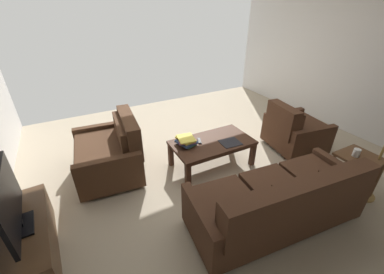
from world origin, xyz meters
TOP-DOWN VIEW (x-y plane):
  - ground_plane at (0.00, 0.00)m, footprint 5.86×5.84m
  - wall_left at (-2.93, 0.00)m, footprint 0.12×5.84m
  - sofa_main at (0.07, 1.41)m, footprint 2.03×0.99m
  - loveseat_near at (1.49, -0.48)m, footprint 0.96×1.21m
  - coffee_table at (0.10, 0.06)m, footprint 1.22×0.68m
  - end_table at (-1.18, 1.47)m, footprint 0.45×0.45m
  - tv_stand at (2.52, 0.57)m, footprint 0.48×1.20m
  - flat_tv at (2.52, 0.57)m, footprint 0.22×0.91m
  - armchair_side at (-1.39, 0.29)m, footprint 0.94×0.95m
  - coffee_mug at (-1.13, 1.43)m, footprint 0.10×0.08m
  - book_stack at (0.48, -0.05)m, footprint 0.30×0.33m
  - tv_remote at (0.27, -0.04)m, footprint 0.10×0.17m
  - loose_magazine at (-0.12, 0.22)m, footprint 0.31×0.27m

SIDE VIEW (x-z plane):
  - ground_plane at x=0.00m, z-range -0.01..0.00m
  - tv_stand at x=2.52m, z-range 0.00..0.44m
  - armchair_side at x=-1.39m, z-range -0.07..0.77m
  - sofa_main at x=0.07m, z-range -0.06..0.77m
  - loveseat_near at x=1.49m, z-range -0.08..0.80m
  - coffee_table at x=0.10m, z-range 0.15..0.58m
  - loose_magazine at x=-0.12m, z-range 0.43..0.44m
  - tv_remote at x=0.27m, z-range 0.43..0.45m
  - end_table at x=-1.18m, z-range 0.19..0.78m
  - book_stack at x=0.48m, z-range 0.43..0.55m
  - coffee_mug at x=-1.13m, z-range 0.59..0.69m
  - flat_tv at x=2.52m, z-range 0.45..1.04m
  - wall_left at x=-2.93m, z-range 0.00..2.90m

